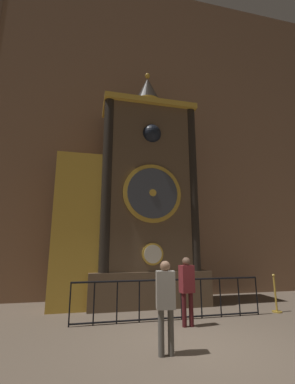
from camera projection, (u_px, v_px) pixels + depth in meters
name	position (u px, v px, depth m)	size (l,w,h in m)	color
ground_plane	(198.00, 347.00, 4.88)	(28.00, 28.00, 0.00)	brown
cathedral_back_wall	(140.00, 123.00, 11.42)	(24.00, 0.32, 14.57)	#846047
clock_tower	(135.00, 201.00, 9.14)	(5.13, 1.79, 8.76)	brown
railing_fence	(171.00, 297.00, 6.80)	(5.20, 0.05, 1.03)	black
visitor_near	(166.00, 298.00, 4.68)	(0.37, 0.27, 1.61)	#58554F
visitor_far	(187.00, 284.00, 6.34)	(0.37, 0.28, 1.62)	#461518
stanchion_post	(276.00, 299.00, 7.59)	(0.28, 0.28, 1.08)	#B28E33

